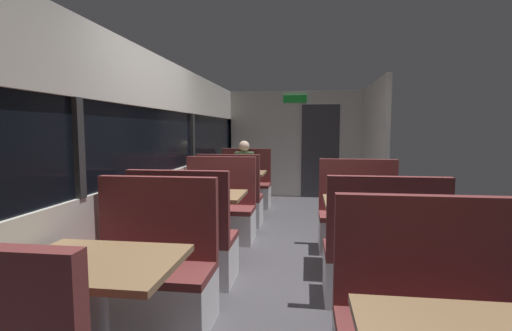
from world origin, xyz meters
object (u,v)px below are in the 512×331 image
Objects in this scene: dining_table_far_window at (239,178)px; seated_passenger at (245,179)px; bench_rear_aisle_facing_end at (381,264)px; bench_far_window_facing_entry at (245,189)px; dining_table_near_window at (98,277)px; coffee_cup_primary at (194,188)px; dining_table_mid_window at (204,202)px; bench_mid_window_facing_entry at (219,215)px; bench_mid_window_facing_end at (185,248)px; bench_near_window_facing_entry at (151,281)px; bench_far_window_facing_end at (230,204)px; bench_rear_aisle_facing_entry at (359,223)px; dining_table_rear_aisle at (369,211)px.

seated_passenger is at bearing 90.00° from dining_table_far_window.
bench_far_window_facing_entry is at bearing 115.29° from bench_rear_aisle_facing_end.
dining_table_near_window is at bearing -90.00° from bench_far_window_facing_entry.
coffee_cup_primary is (-0.14, -2.75, 0.25)m from seated_passenger.
dining_table_near_window is at bearing -90.00° from dining_table_mid_window.
bench_mid_window_facing_entry is 0.79m from coffee_cup_primary.
dining_table_mid_window is at bearing -90.00° from dining_table_far_window.
bench_mid_window_facing_end is 1.00× the size of bench_far_window_facing_entry.
coffee_cup_primary is at bearing 93.51° from dining_table_near_window.
bench_mid_window_facing_end is 3.52m from seated_passenger.
bench_near_window_facing_entry is at bearing -90.00° from dining_table_mid_window.
dining_table_far_window is 0.82× the size of bench_far_window_facing_end.
bench_far_window_facing_end is at bearing -90.00° from bench_far_window_facing_entry.
bench_mid_window_facing_end is 1.00× the size of bench_rear_aisle_facing_entry.
bench_near_window_facing_entry and bench_mid_window_facing_entry have the same top height.
bench_rear_aisle_facing_end is at bearing -53.17° from bench_far_window_facing_end.
bench_mid_window_facing_end is 1.40m from bench_mid_window_facing_entry.
dining_table_mid_window is at bearing -90.00° from bench_far_window_facing_entry.
bench_mid_window_facing_entry is at bearing 90.00° from dining_table_near_window.
dining_table_rear_aisle is 3.51m from seated_passenger.
bench_near_window_facing_entry is at bearing -90.00° from dining_table_far_window.
seated_passenger is at bearing 115.72° from bench_rear_aisle_facing_end.
bench_mid_window_facing_end and bench_mid_window_facing_entry have the same top height.
bench_near_window_facing_entry and bench_rear_aisle_facing_end have the same top height.
dining_table_rear_aisle is 10.00× the size of coffee_cup_primary.
seated_passenger is (0.00, -0.07, 0.21)m from bench_far_window_facing_entry.
bench_rear_aisle_facing_end is (1.79, 0.59, 0.00)m from bench_near_window_facing_entry.
dining_table_near_window is 0.82× the size of bench_rear_aisle_facing_entry.
dining_table_near_window is 1.00× the size of dining_table_far_window.
dining_table_near_window is 2.23m from bench_rear_aisle_facing_end.
dining_table_rear_aisle is 1.95m from coffee_cup_primary.
bench_rear_aisle_facing_entry reaches higher than dining_table_near_window.
bench_far_window_facing_entry reaches higher than coffee_cup_primary.
dining_table_near_window is at bearing -131.97° from dining_table_rear_aisle.
bench_mid_window_facing_end is 2.19m from bench_far_window_facing_end.
coffee_cup_primary is at bearing 95.07° from bench_near_window_facing_entry.
seated_passenger is (0.00, 4.31, 0.21)m from bench_near_window_facing_entry.
bench_far_window_facing_end is (0.00, 3.68, -0.31)m from dining_table_near_window.
bench_rear_aisle_facing_end is at bearing -90.00° from dining_table_rear_aisle.
bench_rear_aisle_facing_end is 1.40m from bench_rear_aisle_facing_entry.
bench_mid_window_facing_end and bench_rear_aisle_facing_entry have the same top height.
bench_far_window_facing_entry is at bearing 90.00° from dining_table_far_window.
bench_far_window_facing_end reaches higher than dining_table_rear_aisle.
dining_table_rear_aisle is 0.71× the size of seated_passenger.
dining_table_near_window is 0.77m from bench_near_window_facing_entry.
bench_near_window_facing_entry is 1.00× the size of bench_rear_aisle_facing_end.
dining_table_mid_window is 1.00× the size of dining_table_far_window.
bench_near_window_facing_entry is at bearing -161.72° from bench_rear_aisle_facing_end.
dining_table_far_window is at bearing 136.63° from bench_rear_aisle_facing_entry.
dining_table_near_window is 5.01m from seated_passenger.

